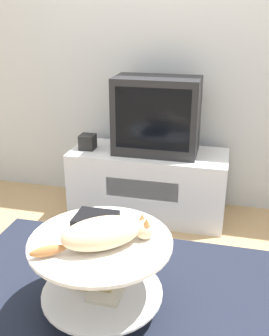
% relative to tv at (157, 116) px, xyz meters
% --- Properties ---
extents(ground_plane, '(12.00, 12.00, 0.00)m').
position_rel_tv_xyz_m(ground_plane, '(-0.03, -1.08, -0.78)').
color(ground_plane, tan).
extents(wall_back, '(8.00, 0.05, 2.60)m').
position_rel_tv_xyz_m(wall_back, '(-0.03, 0.31, 0.52)').
color(wall_back, silver).
rests_on(wall_back, ground_plane).
extents(rug, '(1.90, 1.43, 0.02)m').
position_rel_tv_xyz_m(rug, '(-0.03, -1.08, -0.77)').
color(rug, '#1E2333').
rests_on(rug, ground_plane).
extents(tv_stand, '(1.15, 0.46, 0.50)m').
position_rel_tv_xyz_m(tv_stand, '(-0.05, -0.00, -0.52)').
color(tv_stand, white).
rests_on(tv_stand, ground_plane).
extents(tv, '(0.60, 0.32, 0.54)m').
position_rel_tv_xyz_m(tv, '(0.00, 0.00, 0.00)').
color(tv, '#232326').
rests_on(tv, tv_stand).
extents(speaker, '(0.11, 0.11, 0.11)m').
position_rel_tv_xyz_m(speaker, '(-0.51, -0.05, -0.22)').
color(speaker, black).
rests_on(speaker, tv_stand).
extents(coffee_table, '(0.70, 0.70, 0.42)m').
position_rel_tv_xyz_m(coffee_table, '(-0.06, -1.12, -0.49)').
color(coffee_table, '#B2B2B7').
rests_on(coffee_table, rug).
extents(dvd_box, '(0.22, 0.17, 0.04)m').
position_rel_tv_xyz_m(dvd_box, '(-0.13, -0.98, -0.32)').
color(dvd_box, black).
rests_on(dvd_box, coffee_table).
extents(cat, '(0.51, 0.38, 0.15)m').
position_rel_tv_xyz_m(cat, '(-0.02, -1.17, -0.27)').
color(cat, beige).
rests_on(cat, coffee_table).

